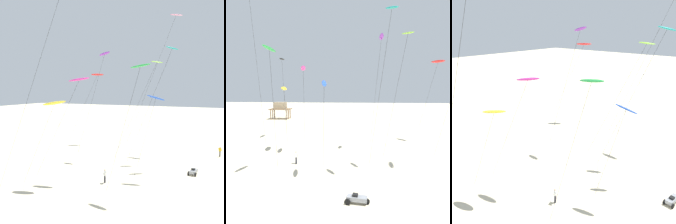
% 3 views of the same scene
% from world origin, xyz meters
% --- Properties ---
extents(ground_plane, '(260.00, 260.00, 0.00)m').
position_xyz_m(ground_plane, '(0.00, 0.00, 0.00)').
color(ground_plane, beige).
extents(kite_magenta, '(1.94, 7.17, 12.64)m').
position_xyz_m(kite_magenta, '(-5.00, 11.69, 12.20)').
color(kite_magenta, '#D8339E').
rests_on(kite_magenta, ground).
extents(kite_blue, '(0.98, 3.68, 10.55)m').
position_xyz_m(kite_blue, '(-0.91, 3.22, 9.93)').
color(kite_blue, blue).
rests_on(kite_blue, ground).
extents(kite_lime, '(2.12, 7.49, 15.48)m').
position_xyz_m(kite_lime, '(7.53, 5.62, 14.81)').
color(kite_lime, '#8CD833').
rests_on(kite_lime, ground).
extents(kite_purple, '(1.39, 5.67, 17.19)m').
position_xyz_m(kite_purple, '(5.72, 13.57, 16.42)').
color(kite_purple, purple).
rests_on(kite_purple, ground).
extents(kite_yellow, '(1.72, 5.46, 9.99)m').
position_xyz_m(kite_yellow, '(-8.20, 12.99, 9.50)').
color(kite_yellow, yellow).
rests_on(kite_yellow, ground).
extents(kite_red, '(2.50, 7.58, 14.32)m').
position_xyz_m(kite_red, '(15.87, 20.21, 13.95)').
color(kite_red, red).
rests_on(kite_red, ground).
extents(kite_teal, '(2.11, 7.29, 17.22)m').
position_xyz_m(kite_teal, '(5.41, 2.82, 16.46)').
color(kite_teal, teal).
rests_on(kite_teal, ground).
extents(kite_green, '(1.27, 4.78, 13.80)m').
position_xyz_m(kite_green, '(-6.45, 3.38, 13.35)').
color(kite_green, green).
rests_on(kite_green, ground).
extents(kite_flyer_middle, '(0.69, 0.68, 1.67)m').
position_xyz_m(kite_flyer_middle, '(-5.23, 8.06, 0.89)').
color(kite_flyer_middle, '#33333D').
rests_on(kite_flyer_middle, ground).
extents(beach_buggy, '(2.11, 1.13, 0.82)m').
position_xyz_m(beach_buggy, '(2.36, -1.09, 0.43)').
color(beach_buggy, gray).
rests_on(beach_buggy, ground).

